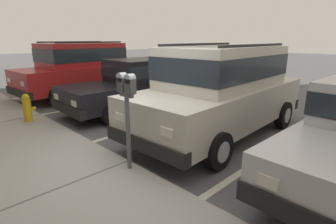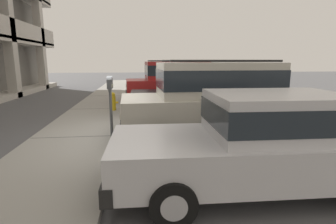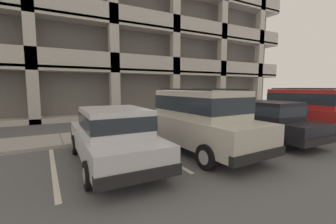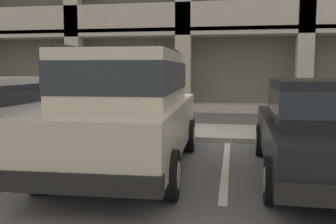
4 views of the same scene
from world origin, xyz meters
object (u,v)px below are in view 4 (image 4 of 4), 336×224
fire_hydrant (323,123)px  silver_suv (129,105)px  parking_meter_near (157,87)px  dark_hatchback (322,126)px

fire_hydrant → silver_suv: bearing=-142.1°
silver_suv → parking_meter_near: bearing=89.4°
dark_hatchback → fire_hydrant: (0.69, 3.01, -0.36)m
parking_meter_near → fire_hydrant: size_ratio=2.19×
silver_suv → dark_hatchback: 3.08m
fire_hydrant → parking_meter_near: bearing=-175.6°
silver_suv → fire_hydrant: (3.76, 2.93, -0.62)m
silver_suv → parking_meter_near: size_ratio=3.16×
dark_hatchback → fire_hydrant: 3.11m
dark_hatchback → fire_hydrant: bearing=78.3°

